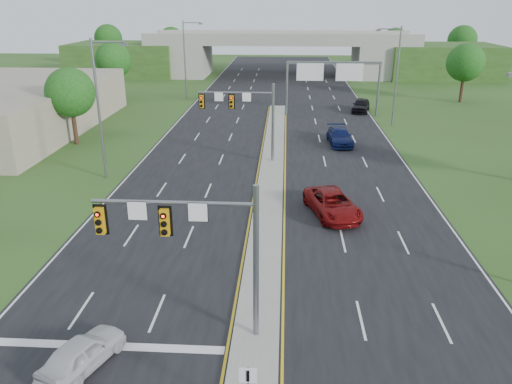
{
  "coord_description": "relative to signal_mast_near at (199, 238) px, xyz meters",
  "views": [
    {
      "loc": [
        1.05,
        -17.82,
        13.58
      ],
      "look_at": [
        -0.57,
        9.65,
        3.0
      ],
      "focal_mm": 35.0,
      "sensor_mm": 36.0,
      "label": 1
    }
  ],
  "objects": [
    {
      "name": "tree_back_d",
      "position": [
        40.26,
        94.07,
        1.11
      ],
      "size": [
        6.0,
        6.0,
        8.85
      ],
      "color": "#382316",
      "rests_on": "ground"
    },
    {
      "name": "lightpole_r_far",
      "position": [
        15.56,
        40.07,
        1.38
      ],
      "size": [
        2.85,
        0.25,
        11.0
      ],
      "color": "slate",
      "rests_on": "ground"
    },
    {
      "name": "tree_r_mid",
      "position": [
        28.26,
        55.07,
        0.78
      ],
      "size": [
        5.2,
        5.2,
        8.12
      ],
      "color": "#382316",
      "rests_on": "ground"
    },
    {
      "name": "tree_back_a",
      "position": [
        -35.74,
        94.07,
        1.11
      ],
      "size": [
        6.0,
        6.0,
        8.85
      ],
      "color": "#382316",
      "rests_on": "ground"
    },
    {
      "name": "tree_back_c",
      "position": [
        26.26,
        94.07,
        0.78
      ],
      "size": [
        5.6,
        5.6,
        8.32
      ],
      "color": "#382316",
      "rests_on": "ground"
    },
    {
      "name": "lightpole_l_mid",
      "position": [
        -11.03,
        20.07,
        1.38
      ],
      "size": [
        2.85,
        0.25,
        11.0
      ],
      "color": "slate",
      "rests_on": "ground"
    },
    {
      "name": "ground",
      "position": [
        2.26,
        0.07,
        -4.73
      ],
      "size": [
        240.0,
        240.0,
        0.0
      ],
      "primitive_type": "plane",
      "color": "#2C4A1A",
      "rests_on": "ground"
    },
    {
      "name": "median",
      "position": [
        2.26,
        23.07,
        -4.63
      ],
      "size": [
        2.0,
        54.0,
        0.16
      ],
      "primitive_type": "cube",
      "color": "gray",
      "rests_on": "road"
    },
    {
      "name": "road",
      "position": [
        2.26,
        35.07,
        -4.72
      ],
      "size": [
        24.0,
        160.0,
        0.02
      ],
      "primitive_type": "cube",
      "color": "black",
      "rests_on": "ground"
    },
    {
      "name": "overpass",
      "position": [
        2.26,
        80.07,
        -1.17
      ],
      "size": [
        80.0,
        14.0,
        8.1
      ],
      "color": "gray",
      "rests_on": "ground"
    },
    {
      "name": "signal_mast_far",
      "position": [
        0.0,
        25.0,
        0.0
      ],
      "size": [
        6.62,
        0.6,
        7.0
      ],
      "color": "slate",
      "rests_on": "ground"
    },
    {
      "name": "tree_l_mid",
      "position": [
        -21.74,
        55.07,
        0.78
      ],
      "size": [
        5.2,
        5.2,
        8.12
      ],
      "color": "#382316",
      "rests_on": "ground"
    },
    {
      "name": "lane_markings",
      "position": [
        1.66,
        28.99,
        -4.7
      ],
      "size": [
        23.72,
        160.0,
        0.01
      ],
      "color": "gold",
      "rests_on": "road"
    },
    {
      "name": "tree_back_b",
      "position": [
        -21.74,
        94.07,
        0.78
      ],
      "size": [
        5.6,
        5.6,
        8.32
      ],
      "color": "#382316",
      "rests_on": "ground"
    },
    {
      "name": "keep_right_sign",
      "position": [
        2.26,
        -4.45,
        -3.21
      ],
      "size": [
        0.6,
        0.13,
        2.2
      ],
      "color": "slate",
      "rests_on": "ground"
    },
    {
      "name": "car_far_b",
      "position": [
        8.86,
        31.49,
        -3.93
      ],
      "size": [
        2.55,
        5.49,
        1.55
      ],
      "primitive_type": "imported",
      "rotation": [
        0.0,
        0.0,
        0.07
      ],
      "color": "#0C174B",
      "rests_on": "road"
    },
    {
      "name": "signal_mast_near",
      "position": [
        0.0,
        0.0,
        0.0
      ],
      "size": [
        6.62,
        0.6,
        7.0
      ],
      "color": "slate",
      "rests_on": "ground"
    },
    {
      "name": "tree_l_near",
      "position": [
        -17.74,
        30.07,
        0.45
      ],
      "size": [
        4.8,
        4.8,
        7.6
      ],
      "color": "#382316",
      "rests_on": "ground"
    },
    {
      "name": "car_white",
      "position": [
        -4.44,
        -2.19,
        -4.04
      ],
      "size": [
        2.89,
        4.19,
        1.33
      ],
      "primitive_type": "imported",
      "rotation": [
        0.0,
        0.0,
        2.76
      ],
      "color": "silver",
      "rests_on": "road"
    },
    {
      "name": "commercial_building",
      "position": [
        -27.74,
        35.07,
        -2.23
      ],
      "size": [
        18.0,
        30.0,
        5.0
      ],
      "primitive_type": "cube",
      "color": "gray",
      "rests_on": "ground"
    },
    {
      "name": "car_far_c",
      "position": [
        13.15,
        47.58,
        -3.86
      ],
      "size": [
        3.13,
        5.32,
        1.7
      ],
      "primitive_type": "imported",
      "rotation": [
        0.0,
        0.0,
        -0.24
      ],
      "color": "black",
      "rests_on": "road"
    },
    {
      "name": "sign_gantry",
      "position": [
        8.95,
        44.99,
        0.51
      ],
      "size": [
        11.58,
        0.44,
        6.67
      ],
      "color": "slate",
      "rests_on": "ground"
    },
    {
      "name": "lightpole_l_far",
      "position": [
        -11.03,
        55.07,
        1.38
      ],
      "size": [
        2.85,
        0.25,
        11.0
      ],
      "color": "slate",
      "rests_on": "ground"
    },
    {
      "name": "car_far_a",
      "position": [
        6.63,
        13.5,
        -3.91
      ],
      "size": [
        4.11,
        6.24,
        1.59
      ],
      "primitive_type": "imported",
      "rotation": [
        0.0,
        0.0,
        0.28
      ],
      "color": "maroon",
      "rests_on": "road"
    }
  ]
}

